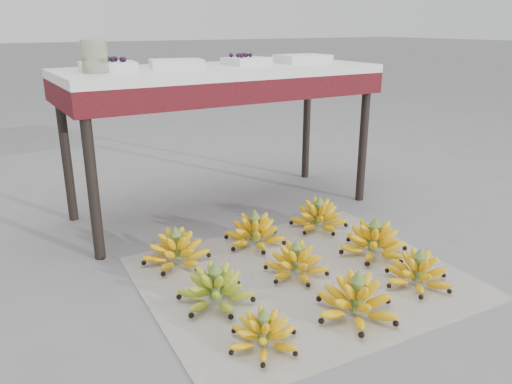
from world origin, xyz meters
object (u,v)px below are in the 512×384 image
bunch_back_right (319,217)px  glass_jar (95,56)px  bunch_mid_center (296,263)px  bunch_back_left (176,251)px  vendor_table (221,84)px  tray_left (176,63)px  tray_far_left (108,66)px  bunch_mid_left (216,289)px  bunch_front_center (356,300)px  tray_far_right (302,59)px  newspaper_mat (301,277)px  bunch_front_right (418,272)px  tray_right (246,61)px  bunch_back_center (255,232)px  bunch_mid_right (374,242)px  bunch_front_left (264,333)px

bunch_back_right → glass_jar: 1.30m
bunch_mid_center → bunch_back_left: 0.52m
vendor_table → tray_left: bearing=170.5°
tray_far_left → glass_jar: bearing=-135.3°
vendor_table → tray_far_left: tray_far_left is taller
bunch_mid_left → bunch_back_left: size_ratio=0.80×
bunch_back_right → vendor_table: size_ratio=0.19×
bunch_front_center → tray_far_right: bearing=69.4°
vendor_table → tray_far_right: 0.51m
newspaper_mat → bunch_front_right: bunch_front_right is taller
bunch_front_right → tray_right: (-0.08, 1.21, 0.74)m
bunch_back_left → bunch_mid_left: bearing=-68.8°
newspaper_mat → glass_jar: size_ratio=8.78×
bunch_mid_left → tray_right: bearing=57.4°
vendor_table → glass_jar: bearing=-176.7°
bunch_front_right → bunch_mid_left: size_ratio=1.06×
bunch_mid_center → bunch_back_left: bearing=126.5°
vendor_table → glass_jar: size_ratio=11.49×
bunch_front_right → bunch_back_right: (0.03, 0.67, 0.00)m
glass_jar → tray_left: bearing=10.4°
bunch_mid_center → tray_far_right: size_ratio=1.09×
newspaper_mat → bunch_back_center: size_ratio=3.70×
bunch_mid_left → bunch_back_right: bearing=29.4°
bunch_mid_right → bunch_back_center: bearing=116.8°
bunch_back_right → tray_left: (-0.51, 0.54, 0.74)m
tray_far_right → glass_jar: size_ratio=1.97×
tray_left → bunch_mid_left: bearing=-106.0°
bunch_mid_left → tray_left: bearing=77.2°
bunch_back_center → tray_far_left: 1.03m
bunch_front_center → vendor_table: vendor_table is taller
tray_right → newspaper_mat: bearing=-106.4°
bunch_front_left → bunch_back_left: (-0.01, 0.69, 0.01)m
tray_far_right → bunch_front_center: bearing=-116.8°
newspaper_mat → vendor_table: 1.13m
tray_far_right → tray_right: bearing=170.2°
bunch_mid_right → vendor_table: 1.12m
bunch_mid_right → newspaper_mat: bearing=160.3°
bunch_front_right → glass_jar: size_ratio=2.23×
vendor_table → bunch_back_left: bearing=-134.2°
newspaper_mat → bunch_back_center: 0.38m
bunch_front_right → bunch_front_center: bearing=-159.8°
bunch_mid_right → bunch_back_left: (-0.79, 0.37, -0.00)m
bunch_back_left → tray_far_left: size_ratio=1.34×
bunch_back_left → tray_right: (0.66, 0.54, 0.74)m
tray_right → bunch_mid_left: bearing=-125.8°
bunch_back_left → bunch_back_right: (0.77, 0.00, -0.00)m
bunch_mid_center → tray_left: bearing=86.5°
tray_left → tray_far_right: bearing=-4.6°
tray_far_left → bunch_mid_left: bearing=-85.2°
bunch_mid_left → tray_far_right: (0.99, 0.87, 0.74)m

